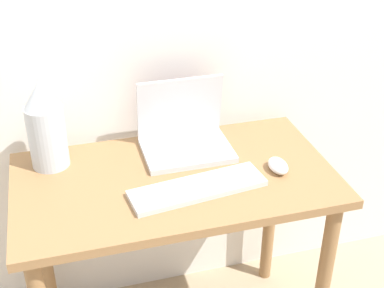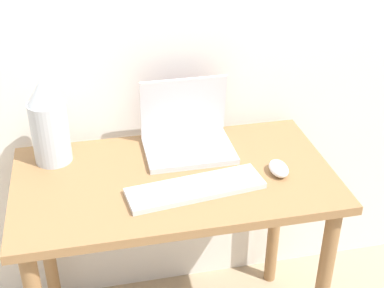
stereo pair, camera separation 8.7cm
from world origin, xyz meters
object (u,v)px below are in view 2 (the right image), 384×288
Objects in this scene: laptop at (187,135)px; mouse at (279,168)px; vase at (49,121)px; keyboard at (196,188)px.

mouse is at bearing -40.79° from laptop.
laptop is 0.34m from mouse.
mouse is at bearing -18.41° from vase.
mouse is at bearing 7.68° from keyboard.
keyboard is 0.52m from vase.
keyboard is (-0.03, -0.26, -0.04)m from laptop.
laptop is 0.46m from vase.
keyboard is 4.61× the size of mouse.
vase is at bearing 178.11° from laptop.
vase is (-0.71, 0.24, 0.13)m from mouse.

